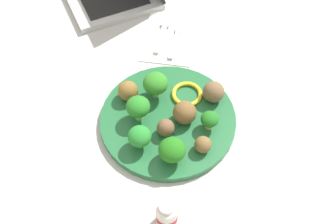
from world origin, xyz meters
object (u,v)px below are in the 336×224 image
broccoli_floret_back_left (210,120)px  napkin (169,37)px  broccoli_floret_mid_right (138,107)px  knife (177,35)px  meatball_center (128,91)px  yogurt_bottle (167,215)px  meatball_near_rim (184,114)px  meatball_back_right (203,145)px  broccoli_floret_mid_left (156,84)px  broccoli_floret_near_rim (172,150)px  broccoli_floret_front_right (140,137)px  fork (163,33)px  meatball_mid_left (214,92)px  plate (168,120)px  pepper_ring_center (187,94)px  meatball_far_rim (164,128)px

broccoli_floret_back_left → napkin: broccoli_floret_back_left is taller
broccoli_floret_mid_right → knife: (0.26, -0.05, -0.04)m
meatball_center → yogurt_bottle: size_ratio=0.60×
meatball_near_rim → meatball_back_right: size_ratio=1.43×
meatball_back_right → broccoli_floret_mid_left: bearing=42.1°
broccoli_floret_back_left → broccoli_floret_near_rim: (-0.08, 0.06, 0.01)m
meatball_near_rim → knife: meatball_near_rim is taller
broccoli_floret_front_right → meatball_center: bearing=21.0°
fork → napkin: bearing=-115.5°
broccoli_floret_back_left → broccoli_floret_mid_right: bearing=88.2°
meatball_mid_left → yogurt_bottle: bearing=167.3°
napkin → fork: size_ratio=1.40×
knife → yogurt_bottle: (-0.46, -0.03, 0.02)m
plate → broccoli_floret_mid_left: (0.05, 0.03, 0.05)m
pepper_ring_center → fork: (0.19, 0.08, -0.01)m
broccoli_floret_mid_left → pepper_ring_center: (0.01, -0.07, -0.03)m
broccoli_floret_near_rim → pepper_ring_center: (0.16, -0.01, -0.03)m
broccoli_floret_front_right → meatball_near_rim: bearing=-49.1°
meatball_far_rim → napkin: size_ratio=0.21×
broccoli_floret_mid_right → meatball_center: (0.05, 0.03, -0.02)m
meatball_center → meatball_far_rim: 0.12m
meatball_near_rim → napkin: size_ratio=0.28×
broccoli_floret_back_left → meatball_center: (0.05, 0.17, -0.00)m
broccoli_floret_back_left → broccoli_floret_near_rim: bearing=141.7°
meatball_far_rim → meatball_center: bearing=47.5°
broccoli_floret_mid_right → napkin: broccoli_floret_mid_right is taller
meatball_far_rim → yogurt_bottle: 0.18m
pepper_ring_center → meatball_center: bearing=99.5°
broccoli_floret_mid_right → yogurt_bottle: 0.22m
plate → meatball_near_rim: (-0.00, -0.03, 0.03)m
broccoli_floret_near_rim → knife: 0.35m
meatball_center → yogurt_bottle: bearing=-155.9°
broccoli_floret_near_rim → knife: size_ratio=0.36×
broccoli_floret_front_right → broccoli_floret_back_left: size_ratio=1.22×
knife → napkin: bearing=109.5°
knife → meatball_center: bearing=158.8°
knife → meatball_back_right: bearing=-164.9°
plate → meatball_center: meatball_center is taller
meatball_near_rim → fork: bearing=17.2°
broccoli_floret_mid_right → napkin: (0.25, -0.03, -0.05)m
fork → meatball_near_rim: bearing=-162.8°
meatball_far_rim → napkin: 0.28m
broccoli_floret_back_left → broccoli_floret_near_rim: size_ratio=0.79×
fork → knife: bearing=-92.6°
napkin → yogurt_bottle: 0.46m
knife → broccoli_floret_mid_left: bearing=173.0°
broccoli_floret_mid_right → meatball_near_rim: 0.09m
plate → broccoli_floret_back_left: bearing=-97.9°
broccoli_floret_mid_right → meatball_far_rim: broccoli_floret_mid_right is taller
meatball_far_rim → fork: size_ratio=0.29×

